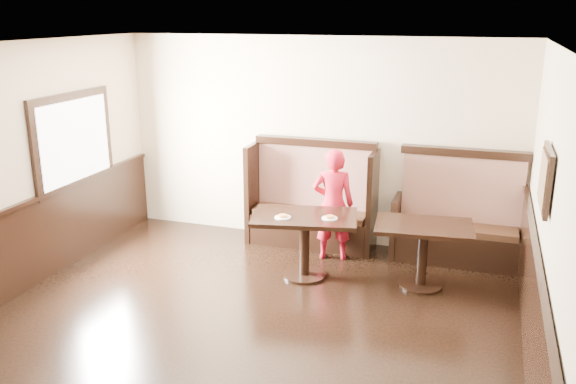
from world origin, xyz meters
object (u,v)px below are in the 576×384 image
at_px(booth_neighbor, 459,225).
at_px(table_main, 305,230).
at_px(booth_main, 312,207).
at_px(child, 333,204).
at_px(table_neighbor, 423,240).

height_order(booth_neighbor, table_main, booth_neighbor).
height_order(booth_main, child, child).
bearing_deg(child, booth_neighbor, -177.34).
relative_size(booth_main, table_main, 1.29).
bearing_deg(booth_neighbor, booth_main, 179.95).
relative_size(table_main, table_neighbor, 1.16).
height_order(booth_main, table_neighbor, booth_main).
relative_size(booth_main, child, 1.20).
bearing_deg(child, table_main, 62.15).
distance_m(table_neighbor, child, 1.31).
bearing_deg(table_neighbor, booth_neighbor, 63.62).
bearing_deg(booth_main, table_neighbor, -30.44).
distance_m(booth_main, booth_neighbor, 1.95).
bearing_deg(table_main, child, 63.52).
relative_size(table_main, child, 0.93).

